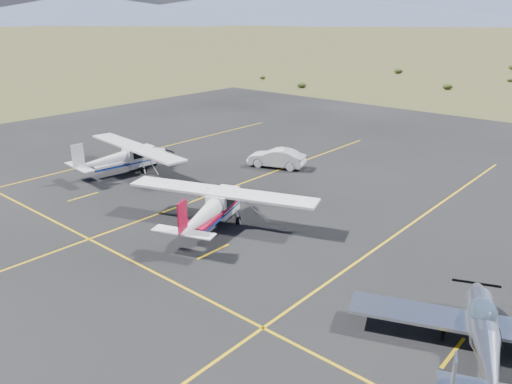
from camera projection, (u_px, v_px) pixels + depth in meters
ground at (395, 281)px, 20.36m from camera, size 1600.00×1600.00×0.00m
apron at (264, 234)px, 24.67m from camera, size 72.00×72.00×0.02m
aircraft_low_wing at (484, 331)px, 15.71m from camera, size 6.31×8.38×1.86m
aircraft_cessna at (213, 207)px, 24.93m from camera, size 7.12×9.98×2.57m
aircraft_plain at (123, 157)px, 33.57m from camera, size 6.13×10.18×2.57m
sedan at (277, 158)px, 35.03m from camera, size 2.69×4.24×1.32m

